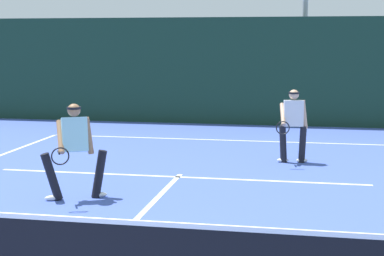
# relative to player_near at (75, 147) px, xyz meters

# --- Properties ---
(court_line_baseline_far) EXTENTS (9.22, 0.10, 0.01)m
(court_line_baseline_far) POSITION_rel_player_near_xyz_m (1.36, 6.68, -0.91)
(court_line_baseline_far) COLOR white
(court_line_baseline_far) RESTS_ON ground_plane
(court_line_service) EXTENTS (7.52, 0.10, 0.01)m
(court_line_service) POSITION_rel_player_near_xyz_m (1.36, 2.00, -0.91)
(court_line_service) COLOR white
(court_line_service) RESTS_ON ground_plane
(court_line_centre) EXTENTS (0.10, 6.40, 0.01)m
(court_line_centre) POSITION_rel_player_near_xyz_m (1.36, -0.95, -0.91)
(court_line_centre) COLOR white
(court_line_centre) RESTS_ON ground_plane
(player_near) EXTENTS (1.07, 1.05, 1.65)m
(player_near) POSITION_rel_player_near_xyz_m (0.00, 0.00, 0.00)
(player_near) COLOR black
(player_near) RESTS_ON ground_plane
(player_far) EXTENTS (0.70, 0.90, 1.63)m
(player_far) POSITION_rel_player_near_xyz_m (3.55, 3.93, -0.01)
(player_far) COLOR black
(player_far) RESTS_ON ground_plane
(back_fence_windscreen) EXTENTS (20.48, 0.12, 3.42)m
(back_fence_windscreen) POSITION_rel_player_near_xyz_m (1.36, 9.91, 0.80)
(back_fence_windscreen) COLOR #163325
(back_fence_windscreen) RESTS_ON ground_plane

